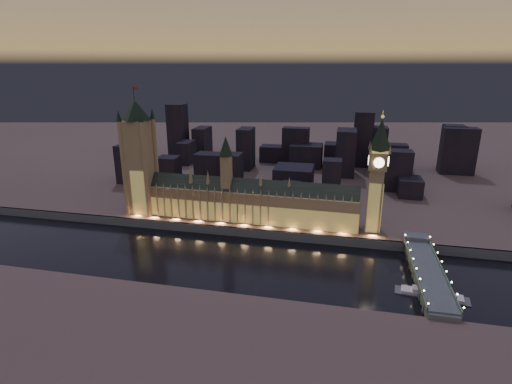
% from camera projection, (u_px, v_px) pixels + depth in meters
% --- Properties ---
extents(ground_plane, '(2000.00, 2000.00, 0.00)m').
position_uv_depth(ground_plane, '(235.00, 257.00, 317.88)').
color(ground_plane, black).
rests_on(ground_plane, ground).
extents(north_bank, '(2000.00, 960.00, 8.00)m').
position_uv_depth(north_bank, '(303.00, 139.00, 800.24)').
color(north_bank, '#523A37').
rests_on(north_bank, ground).
extents(embankment_wall, '(2000.00, 2.50, 8.00)m').
position_uv_depth(embankment_wall, '(247.00, 233.00, 354.79)').
color(embankment_wall, '#414B53').
rests_on(embankment_wall, ground).
extents(palace_of_westminster, '(202.00, 25.25, 78.00)m').
position_uv_depth(palace_of_westminster, '(247.00, 201.00, 368.31)').
color(palace_of_westminster, olive).
rests_on(palace_of_westminster, north_bank).
extents(victoria_tower, '(31.68, 31.68, 119.76)m').
position_uv_depth(victoria_tower, '(139.00, 152.00, 377.45)').
color(victoria_tower, olive).
rests_on(victoria_tower, north_bank).
extents(elizabeth_tower, '(18.00, 18.00, 103.60)m').
position_uv_depth(elizabeth_tower, '(378.00, 166.00, 333.29)').
color(elizabeth_tower, olive).
rests_on(elizabeth_tower, north_bank).
extents(westminster_bridge, '(19.91, 113.00, 15.90)m').
position_uv_depth(westminster_bridge, '(426.00, 272.00, 283.75)').
color(westminster_bridge, '#414B53').
rests_on(westminster_bridge, ground).
extents(river_boat, '(47.49, 17.05, 4.50)m').
position_uv_depth(river_boat, '(432.00, 294.00, 264.55)').
color(river_boat, '#414B53').
rests_on(river_boat, ground).
extents(city_backdrop, '(464.04, 215.63, 81.51)m').
position_uv_depth(city_backdrop, '(308.00, 155.00, 531.69)').
color(city_backdrop, black).
rests_on(city_backdrop, north_bank).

